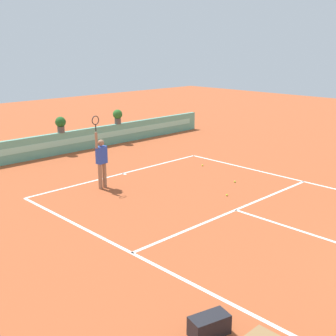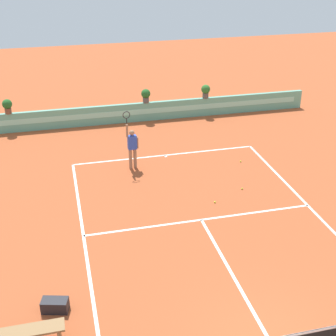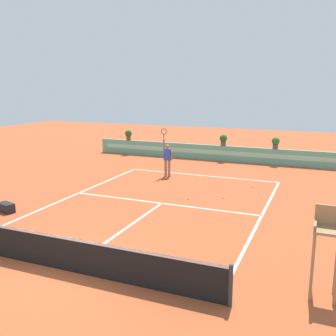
% 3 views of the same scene
% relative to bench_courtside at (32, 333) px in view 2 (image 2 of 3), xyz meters
% --- Properties ---
extents(ground_plane, '(60.00, 60.00, 0.00)m').
position_rel_bench_courtside_xyz_m(ground_plane, '(5.69, 3.97, -0.38)').
color(ground_plane, '#A84C28').
extents(court_lines, '(8.32, 11.94, 0.01)m').
position_rel_bench_courtside_xyz_m(court_lines, '(5.69, 4.69, -0.37)').
color(court_lines, white).
rests_on(court_lines, ground).
extents(back_wall_barrier, '(18.00, 0.21, 1.00)m').
position_rel_bench_courtside_xyz_m(back_wall_barrier, '(5.69, 14.36, 0.12)').
color(back_wall_barrier, '#60A88E').
rests_on(back_wall_barrier, ground).
extents(bench_courtside, '(1.60, 0.44, 0.51)m').
position_rel_bench_courtside_xyz_m(bench_courtside, '(0.00, 0.00, 0.00)').
color(bench_courtside, olive).
rests_on(bench_courtside, ground).
extents(gear_bag, '(0.77, 0.53, 0.36)m').
position_rel_bench_courtside_xyz_m(gear_bag, '(0.57, 1.06, -0.20)').
color(gear_bag, black).
rests_on(gear_bag, ground).
extents(tennis_player, '(0.62, 0.25, 2.58)m').
position_rel_bench_courtside_xyz_m(tennis_player, '(4.06, 8.95, 0.67)').
color(tennis_player, '#9E7051').
rests_on(tennis_player, ground).
extents(tennis_ball_near_baseline, '(0.07, 0.07, 0.07)m').
position_rel_bench_courtside_xyz_m(tennis_ball_near_baseline, '(7.89, 6.08, -0.34)').
color(tennis_ball_near_baseline, '#CCE033').
rests_on(tennis_ball_near_baseline, ground).
extents(tennis_ball_mid_court, '(0.07, 0.07, 0.07)m').
position_rel_bench_courtside_xyz_m(tennis_ball_mid_court, '(6.52, 5.36, -0.34)').
color(tennis_ball_mid_court, '#CCE033').
rests_on(tennis_ball_mid_court, ground).
extents(tennis_ball_by_sideline, '(0.07, 0.07, 0.07)m').
position_rel_bench_courtside_xyz_m(tennis_ball_by_sideline, '(8.75, 8.40, -0.34)').
color(tennis_ball_by_sideline, '#CCE033').
rests_on(tennis_ball_by_sideline, ground).
extents(potted_plant_far_left, '(0.48, 0.48, 0.72)m').
position_rel_bench_courtside_xyz_m(potted_plant_far_left, '(-1.19, 14.36, 1.04)').
color(potted_plant_far_left, brown).
rests_on(potted_plant_far_left, back_wall_barrier).
extents(potted_plant_right, '(0.48, 0.48, 0.72)m').
position_rel_bench_courtside_xyz_m(potted_plant_right, '(9.00, 14.36, 1.04)').
color(potted_plant_right, '#514C47').
rests_on(potted_plant_right, back_wall_barrier).
extents(potted_plant_centre, '(0.48, 0.48, 0.72)m').
position_rel_bench_courtside_xyz_m(potted_plant_centre, '(5.73, 14.36, 1.04)').
color(potted_plant_centre, '#514C47').
rests_on(potted_plant_centre, back_wall_barrier).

